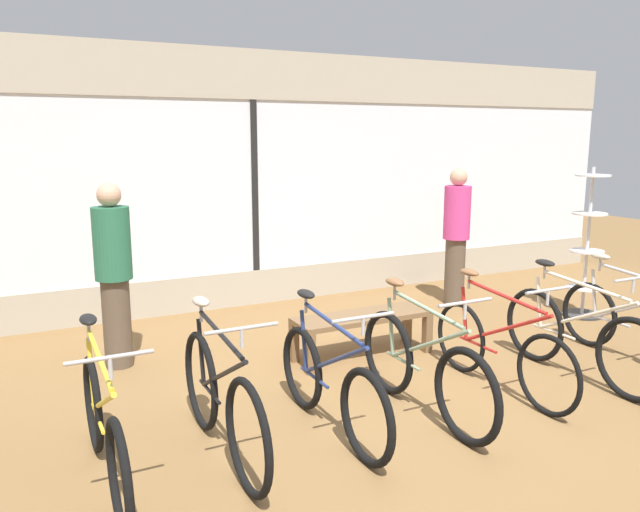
% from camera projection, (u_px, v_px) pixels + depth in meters
% --- Properties ---
extents(ground_plane, '(24.00, 24.00, 0.00)m').
position_uv_depth(ground_plane, '(411.00, 404.00, 5.11)').
color(ground_plane, olive).
extents(shop_back_wall, '(12.00, 0.08, 3.20)m').
position_uv_depth(shop_back_wall, '(254.00, 178.00, 7.87)').
color(shop_back_wall, '#B2A893').
rests_on(shop_back_wall, ground_plane).
extents(bicycle_far_left, '(0.46, 1.74, 1.02)m').
position_uv_depth(bicycle_far_left, '(104.00, 429.00, 3.86)').
color(bicycle_far_left, black).
rests_on(bicycle_far_left, ground_plane).
extents(bicycle_left, '(0.46, 1.73, 1.05)m').
position_uv_depth(bicycle_left, '(221.00, 401.00, 4.21)').
color(bicycle_left, black).
rests_on(bicycle_left, ground_plane).
extents(bicycle_center_left, '(0.46, 1.66, 1.01)m').
position_uv_depth(bicycle_center_left, '(330.00, 385.00, 4.56)').
color(bicycle_center_left, black).
rests_on(bicycle_center_left, ground_plane).
extents(bicycle_center, '(0.46, 1.73, 1.04)m').
position_uv_depth(bicycle_center, '(423.00, 368.00, 4.85)').
color(bicycle_center, black).
rests_on(bicycle_center, ground_plane).
extents(bicycle_center_right, '(0.46, 1.71, 1.01)m').
position_uv_depth(bicycle_center_right, '(499.00, 348.00, 5.32)').
color(bicycle_center_right, black).
rests_on(bicycle_center_right, ground_plane).
extents(bicycle_right, '(0.46, 1.78, 1.04)m').
position_uv_depth(bicycle_right, '(578.00, 337.00, 5.59)').
color(bicycle_right, black).
rests_on(bicycle_right, ground_plane).
extents(bicycle_far_right, '(0.46, 1.74, 1.02)m').
position_uv_depth(bicycle_far_right, '(634.00, 324.00, 6.02)').
color(bicycle_far_right, black).
rests_on(bicycle_far_right, ground_plane).
extents(accessory_rack, '(0.48, 0.48, 1.81)m').
position_uv_depth(accessory_rack, '(586.00, 256.00, 7.49)').
color(accessory_rack, '#333333').
rests_on(accessory_rack, ground_plane).
extents(display_bench, '(1.40, 0.44, 0.44)m').
position_uv_depth(display_bench, '(362.00, 322.00, 6.14)').
color(display_bench, brown).
rests_on(display_bench, ground_plane).
extents(customer_near_rack, '(0.34, 0.48, 1.75)m').
position_uv_depth(customer_near_rack, '(113.00, 269.00, 5.80)').
color(customer_near_rack, brown).
rests_on(customer_near_rack, ground_plane).
extents(customer_by_window, '(0.47, 0.47, 1.76)m').
position_uv_depth(customer_by_window, '(456.00, 233.00, 8.01)').
color(customer_by_window, brown).
rests_on(customer_by_window, ground_plane).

